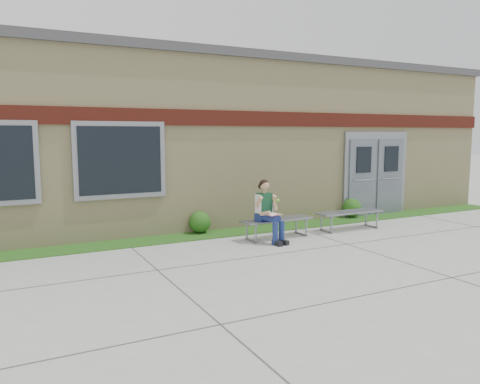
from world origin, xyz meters
TOP-DOWN VIEW (x-y plane):
  - ground at (0.00, 0.00)m, footprint 80.00×80.00m
  - grass_strip at (0.00, 2.60)m, footprint 16.00×0.80m
  - school_building at (-0.00, 5.99)m, footprint 16.20×6.22m
  - bench_left at (0.03, 1.66)m, footprint 1.65×0.54m
  - bench_right at (2.03, 1.66)m, footprint 1.68×0.49m
  - girl at (-0.31, 1.46)m, footprint 0.50×0.81m
  - shrub_mid at (-1.28, 2.85)m, footprint 0.49×0.49m
  - shrub_east at (3.11, 2.85)m, footprint 0.51×0.51m

SIDE VIEW (x-z plane):
  - ground at x=0.00m, z-range 0.00..0.00m
  - grass_strip at x=0.00m, z-range 0.00..0.02m
  - shrub_mid at x=-1.28m, z-range 0.02..0.51m
  - shrub_east at x=3.11m, z-range 0.02..0.53m
  - bench_left at x=0.03m, z-range 0.12..0.54m
  - bench_right at x=2.03m, z-range 0.12..0.55m
  - girl at x=-0.31m, z-range 0.02..1.32m
  - school_building at x=0.00m, z-range 0.00..4.20m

